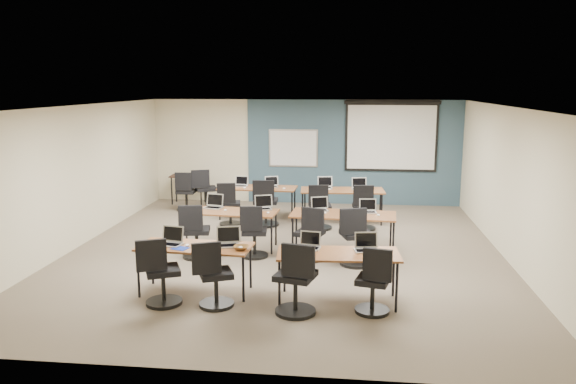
# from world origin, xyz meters

# --- Properties ---
(floor) EXTENTS (8.00, 9.00, 0.02)m
(floor) POSITION_xyz_m (0.00, 0.00, 0.00)
(floor) COLOR #6B6354
(floor) RESTS_ON ground
(ceiling) EXTENTS (8.00, 9.00, 0.02)m
(ceiling) POSITION_xyz_m (0.00, 0.00, 2.70)
(ceiling) COLOR white
(ceiling) RESTS_ON ground
(wall_back) EXTENTS (8.00, 0.04, 2.70)m
(wall_back) POSITION_xyz_m (0.00, 4.50, 1.35)
(wall_back) COLOR beige
(wall_back) RESTS_ON ground
(wall_front) EXTENTS (8.00, 0.04, 2.70)m
(wall_front) POSITION_xyz_m (0.00, -4.50, 1.35)
(wall_front) COLOR beige
(wall_front) RESTS_ON ground
(wall_left) EXTENTS (0.04, 9.00, 2.70)m
(wall_left) POSITION_xyz_m (-4.00, 0.00, 1.35)
(wall_left) COLOR beige
(wall_left) RESTS_ON ground
(wall_right) EXTENTS (0.04, 9.00, 2.70)m
(wall_right) POSITION_xyz_m (4.00, 0.00, 1.35)
(wall_right) COLOR beige
(wall_right) RESTS_ON ground
(blue_accent_panel) EXTENTS (5.50, 0.04, 2.70)m
(blue_accent_panel) POSITION_xyz_m (1.25, 4.47, 1.35)
(blue_accent_panel) COLOR #3D5977
(blue_accent_panel) RESTS_ON wall_back
(whiteboard) EXTENTS (1.28, 0.03, 0.98)m
(whiteboard) POSITION_xyz_m (-0.30, 4.43, 1.45)
(whiteboard) COLOR #ABABAB
(whiteboard) RESTS_ON wall_back
(projector_screen) EXTENTS (2.40, 0.10, 1.82)m
(projector_screen) POSITION_xyz_m (2.20, 4.41, 1.89)
(projector_screen) COLOR black
(projector_screen) RESTS_ON wall_back
(training_table_front_left) EXTENTS (1.68, 0.70, 0.73)m
(training_table_front_left) POSITION_xyz_m (-1.08, -2.21, 0.68)
(training_table_front_left) COLOR #A75D2F
(training_table_front_left) RESTS_ON floor
(training_table_front_right) EXTENTS (1.74, 0.72, 0.73)m
(training_table_front_right) POSITION_xyz_m (1.05, -2.33, 0.68)
(training_table_front_right) COLOR brown
(training_table_front_right) RESTS_ON floor
(training_table_mid_left) EXTENTS (1.73, 0.72, 0.73)m
(training_table_mid_left) POSITION_xyz_m (-1.02, 0.14, 0.68)
(training_table_mid_left) COLOR brown
(training_table_mid_left) RESTS_ON floor
(training_table_mid_right) EXTENTS (1.93, 0.80, 0.73)m
(training_table_mid_right) POSITION_xyz_m (1.08, 0.14, 0.69)
(training_table_mid_right) COLOR brown
(training_table_mid_right) RESTS_ON floor
(training_table_back_left) EXTENTS (1.80, 0.75, 0.73)m
(training_table_back_left) POSITION_xyz_m (-0.95, 2.65, 0.68)
(training_table_back_left) COLOR olive
(training_table_back_left) RESTS_ON floor
(training_table_back_right) EXTENTS (1.88, 0.78, 0.73)m
(training_table_back_right) POSITION_xyz_m (1.02, 2.55, 0.69)
(training_table_back_right) COLOR #A87230
(training_table_back_right) RESTS_ON floor
(laptop_0) EXTENTS (0.35, 0.29, 0.26)m
(laptop_0) POSITION_xyz_m (-1.45, -2.18, 0.79)
(laptop_0) COLOR silver
(laptop_0) RESTS_ON training_table_front_left
(mouse_0) EXTENTS (0.06, 0.10, 0.03)m
(mouse_0) POSITION_xyz_m (-1.19, -2.23, 0.74)
(mouse_0) COLOR white
(mouse_0) RESTS_ON training_table_front_left
(task_chair_0) EXTENTS (0.56, 0.52, 1.00)m
(task_chair_0) POSITION_xyz_m (-1.44, -2.75, 0.41)
(task_chair_0) COLOR black
(task_chair_0) RESTS_ON floor
(laptop_1) EXTENTS (0.36, 0.30, 0.27)m
(laptop_1) POSITION_xyz_m (-0.60, -2.14, 0.80)
(laptop_1) COLOR #AFAEBD
(laptop_1) RESTS_ON training_table_front_left
(mouse_1) EXTENTS (0.07, 0.10, 0.03)m
(mouse_1) POSITION_xyz_m (-0.38, -2.25, 0.74)
(mouse_1) COLOR white
(mouse_1) RESTS_ON training_table_front_left
(task_chair_1) EXTENTS (0.53, 0.49, 0.98)m
(task_chair_1) POSITION_xyz_m (-0.67, -2.74, 0.40)
(task_chair_1) COLOR black
(task_chair_1) RESTS_ON floor
(laptop_2) EXTENTS (0.30, 0.26, 0.23)m
(laptop_2) POSITION_xyz_m (0.63, -2.13, 0.79)
(laptop_2) COLOR #BABABA
(laptop_2) RESTS_ON training_table_front_right
(mouse_2) EXTENTS (0.08, 0.11, 0.03)m
(mouse_2) POSITION_xyz_m (0.71, -2.29, 0.74)
(mouse_2) COLOR white
(mouse_2) RESTS_ON training_table_front_right
(task_chair_2) EXTENTS (0.57, 0.56, 1.04)m
(task_chair_2) POSITION_xyz_m (0.50, -2.87, 0.43)
(task_chair_2) COLOR black
(task_chair_2) RESTS_ON floor
(laptop_3) EXTENTS (0.33, 0.28, 0.25)m
(laptop_3) POSITION_xyz_m (1.45, -2.17, 0.79)
(laptop_3) COLOR silver
(laptop_3) RESTS_ON training_table_front_right
(mouse_3) EXTENTS (0.09, 0.11, 0.04)m
(mouse_3) POSITION_xyz_m (1.63, -2.32, 0.74)
(mouse_3) COLOR white
(mouse_3) RESTS_ON training_table_front_right
(task_chair_3) EXTENTS (0.48, 0.48, 0.96)m
(task_chair_3) POSITION_xyz_m (1.55, -2.72, 0.40)
(task_chair_3) COLOR black
(task_chair_3) RESTS_ON floor
(laptop_4) EXTENTS (0.35, 0.29, 0.26)m
(laptop_4) POSITION_xyz_m (-1.43, 0.38, 0.79)
(laptop_4) COLOR silver
(laptop_4) RESTS_ON training_table_mid_left
(mouse_4) EXTENTS (0.06, 0.09, 0.03)m
(mouse_4) POSITION_xyz_m (-1.15, 0.14, 0.74)
(mouse_4) COLOR white
(mouse_4) RESTS_ON training_table_mid_left
(task_chair_4) EXTENTS (0.52, 0.52, 1.00)m
(task_chair_4) POSITION_xyz_m (-1.55, -0.56, 0.41)
(task_chair_4) COLOR black
(task_chair_4) RESTS_ON floor
(laptop_5) EXTENTS (0.34, 0.29, 0.26)m
(laptop_5) POSITION_xyz_m (-0.46, 0.37, 0.79)
(laptop_5) COLOR #B5B5B8
(laptop_5) RESTS_ON training_table_mid_left
(mouse_5) EXTENTS (0.06, 0.09, 0.03)m
(mouse_5) POSITION_xyz_m (-0.31, 0.02, 0.74)
(mouse_5) COLOR white
(mouse_5) RESTS_ON training_table_mid_left
(task_chair_5) EXTENTS (0.49, 0.49, 0.98)m
(task_chair_5) POSITION_xyz_m (-0.51, -0.40, 0.40)
(task_chair_5) COLOR black
(task_chair_5) RESTS_ON floor
(laptop_6) EXTENTS (0.33, 0.28, 0.25)m
(laptop_6) POSITION_xyz_m (0.62, 0.37, 0.79)
(laptop_6) COLOR silver
(laptop_6) RESTS_ON training_table_mid_right
(mouse_6) EXTENTS (0.08, 0.11, 0.04)m
(mouse_6) POSITION_xyz_m (0.74, 0.13, 0.74)
(mouse_6) COLOR white
(mouse_6) RESTS_ON training_table_mid_right
(task_chair_6) EXTENTS (0.52, 0.51, 0.99)m
(task_chair_6) POSITION_xyz_m (0.52, -0.44, 0.41)
(task_chair_6) COLOR black
(task_chair_6) RESTS_ON floor
(laptop_7) EXTENTS (0.32, 0.27, 0.24)m
(laptop_7) POSITION_xyz_m (1.53, 0.31, 0.79)
(laptop_7) COLOR #BABBC7
(laptop_7) RESTS_ON training_table_mid_right
(mouse_7) EXTENTS (0.06, 0.10, 0.03)m
(mouse_7) POSITION_xyz_m (1.72, 0.06, 0.74)
(mouse_7) COLOR white
(mouse_7) RESTS_ON training_table_mid_right
(task_chair_7) EXTENTS (0.59, 0.57, 1.05)m
(task_chair_7) POSITION_xyz_m (1.31, -0.65, 0.44)
(task_chair_7) COLOR black
(task_chair_7) RESTS_ON floor
(laptop_8) EXTENTS (0.30, 0.26, 0.23)m
(laptop_8) POSITION_xyz_m (-1.36, 2.74, 0.79)
(laptop_8) COLOR silver
(laptop_8) RESTS_ON training_table_back_left
(mouse_8) EXTENTS (0.07, 0.11, 0.04)m
(mouse_8) POSITION_xyz_m (-1.22, 2.47, 0.74)
(mouse_8) COLOR white
(mouse_8) RESTS_ON training_table_back_left
(task_chair_8) EXTENTS (0.50, 0.50, 0.98)m
(task_chair_8) POSITION_xyz_m (-1.45, 1.84, 0.40)
(task_chair_8) COLOR black
(task_chair_8) RESTS_ON floor
(laptop_9) EXTENTS (0.32, 0.27, 0.24)m
(laptop_9) POSITION_xyz_m (-0.64, 2.72, 0.79)
(laptop_9) COLOR #B8B8C8
(laptop_9) RESTS_ON training_table_back_left
(mouse_9) EXTENTS (0.07, 0.11, 0.04)m
(mouse_9) POSITION_xyz_m (-0.31, 2.49, 0.74)
(mouse_9) COLOR white
(mouse_9) RESTS_ON training_table_back_left
(task_chair_9) EXTENTS (0.58, 0.58, 1.05)m
(task_chair_9) POSITION_xyz_m (-0.66, 1.90, 0.44)
(task_chair_9) COLOR black
(task_chair_9) RESTS_ON floor
(laptop_10) EXTENTS (0.34, 0.29, 0.26)m
(laptop_10) POSITION_xyz_m (0.61, 2.73, 0.79)
(laptop_10) COLOR #AEAEBA
(laptop_10) RESTS_ON training_table_back_right
(mouse_10) EXTENTS (0.07, 0.10, 0.03)m
(mouse_10) POSITION_xyz_m (0.73, 2.51, 0.74)
(mouse_10) COLOR white
(mouse_10) RESTS_ON training_table_back_right
(task_chair_10) EXTENTS (0.52, 0.52, 1.00)m
(task_chair_10) POSITION_xyz_m (0.55, 1.73, 0.41)
(task_chair_10) COLOR black
(task_chair_10) RESTS_ON floor
(laptop_11) EXTENTS (0.34, 0.29, 0.26)m
(laptop_11) POSITION_xyz_m (1.40, 2.68, 0.79)
(laptop_11) COLOR #A8A8A9
(laptop_11) RESTS_ON training_table_back_right
(mouse_11) EXTENTS (0.07, 0.10, 0.03)m
(mouse_11) POSITION_xyz_m (1.70, 2.45, 0.74)
(mouse_11) COLOR white
(mouse_11) RESTS_ON training_table_back_right
(task_chair_11) EXTENTS (0.53, 0.53, 1.01)m
(task_chair_11) POSITION_xyz_m (1.49, 1.78, 0.42)
(task_chair_11) COLOR black
(task_chair_11) RESTS_ON floor
(blue_mousepad) EXTENTS (0.28, 0.26, 0.01)m
(blue_mousepad) POSITION_xyz_m (-1.25, -2.38, 0.73)
(blue_mousepad) COLOR navy
(blue_mousepad) RESTS_ON training_table_front_left
(snack_bowl) EXTENTS (0.24, 0.24, 0.06)m
(snack_bowl) POSITION_xyz_m (-0.35, -2.32, 0.76)
(snack_bowl) COLOR brown
(snack_bowl) RESTS_ON training_table_front_left
(snack_plate) EXTENTS (0.24, 0.24, 0.01)m
(snack_plate) POSITION_xyz_m (0.59, -2.28, 0.74)
(snack_plate) COLOR white
(snack_plate) RESTS_ON training_table_front_right
(coffee_cup) EXTENTS (0.09, 0.09, 0.07)m
(coffee_cup) POSITION_xyz_m (0.48, -2.32, 0.78)
(coffee_cup) COLOR white
(coffee_cup) RESTS_ON snack_plate
(utility_table) EXTENTS (0.90, 0.50, 0.75)m
(utility_table) POSITION_xyz_m (-3.03, 4.04, 0.65)
(utility_table) COLOR black
(utility_table) RESTS_ON floor
(spare_chair_a) EXTENTS (0.58, 0.55, 1.03)m
(spare_chair_a) POSITION_xyz_m (-2.40, 3.35, 0.43)
(spare_chair_a) COLOR black
(spare_chair_a) RESTS_ON floor
(spare_chair_b) EXTENTS (0.50, 0.50, 0.98)m
(spare_chair_b) POSITION_xyz_m (-2.85, 3.19, 0.40)
(spare_chair_b) COLOR black
(spare_chair_b) RESTS_ON floor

